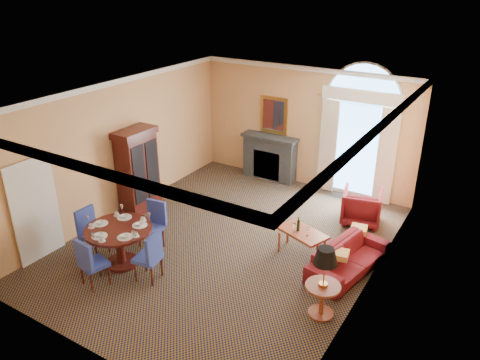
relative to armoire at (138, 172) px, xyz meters
The scene contains 12 objects.
ground 2.90m from the armoire, ahead, with size 7.50×7.50×0.00m, color black.
room_envelope 3.13m from the armoire, ahead, with size 6.04×7.52×3.45m.
armoire is the anchor object (origin of this frame).
dining_table 2.45m from the armoire, 56.36° to the right, with size 1.31×1.31×1.02m.
dining_chair_north 1.86m from the armoire, 37.88° to the right, with size 0.54×0.54×1.02m.
dining_chair_south 3.22m from the armoire, 63.37° to the right, with size 0.55×0.55×1.02m.
dining_chair_east 3.10m from the armoire, 43.37° to the right, with size 0.52×0.52×1.02m.
dining_chair_west 2.15m from the armoire, 75.01° to the right, with size 0.49×0.49×1.02m.
sofa 5.32m from the armoire, ahead, with size 1.94×0.76×0.57m, color maroon.
armchair 5.34m from the armoire, 23.99° to the left, with size 0.87×0.89×0.81m, color maroon.
coffee_table 4.26m from the armoire, ahead, with size 1.13×0.86×0.82m.
side_table 5.49m from the armoire, 14.17° to the right, with size 0.60×0.60×1.28m.
Camera 1 is at (4.76, -7.24, 5.35)m, focal length 35.00 mm.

